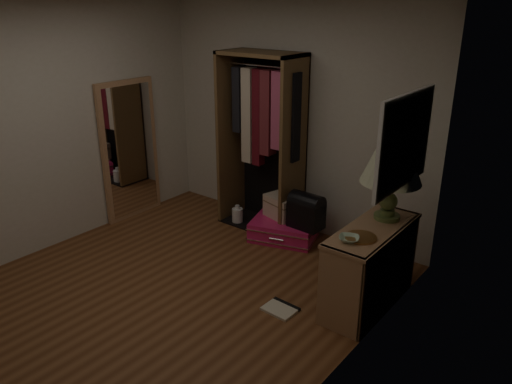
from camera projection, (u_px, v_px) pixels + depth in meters
ground at (169, 293)px, 4.69m from camera, size 4.00×4.00×0.00m
room_walls at (167, 138)px, 4.13m from camera, size 3.52×4.02×2.60m
console_bookshelf at (371, 263)px, 4.42m from camera, size 0.42×1.12×0.75m
open_wardrobe at (265, 128)px, 5.67m from camera, size 0.98×0.50×2.05m
floor_mirror at (130, 150)px, 6.09m from camera, size 0.06×0.80×1.70m
pink_suitcase at (284, 230)px, 5.71m from camera, size 0.85×0.72×0.22m
train_case at (282, 206)px, 5.72m from camera, size 0.44×0.35×0.28m
black_bag at (306, 210)px, 5.44m from camera, size 0.38×0.25×0.40m
table_lamp at (392, 167)px, 4.27m from camera, size 0.63×0.63×0.66m
brass_tray at (361, 237)px, 4.08m from camera, size 0.28×0.28×0.02m
ceramic_bowl at (349, 239)px, 4.03m from camera, size 0.22×0.22×0.04m
white_jug at (237, 215)px, 6.11m from camera, size 0.14×0.14×0.23m
floor_book at (281, 308)px, 4.43m from camera, size 0.29×0.24×0.03m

